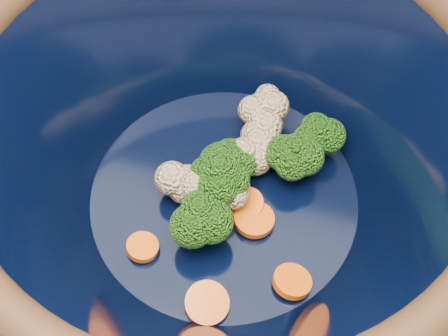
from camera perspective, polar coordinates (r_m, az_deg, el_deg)
The scene contains 2 objects.
mixing_bowl at distance 0.46m, azimuth 0.00°, elevation 1.13°, with size 0.48×0.48×0.17m.
vegetable_pile at distance 0.49m, azimuth 1.32°, elevation -0.62°, with size 0.14×0.21×0.06m.
Camera 1 is at (0.03, -0.13, 1.37)m, focal length 50.00 mm.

